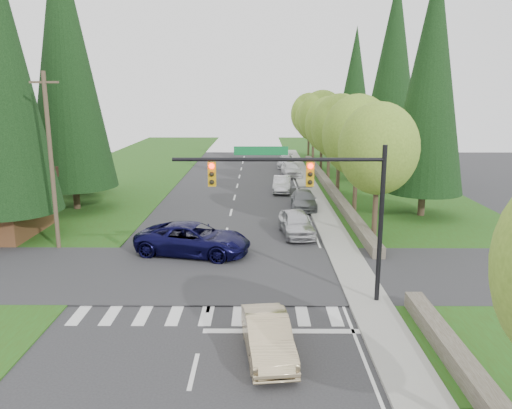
{
  "coord_description": "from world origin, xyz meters",
  "views": [
    {
      "loc": [
        2.13,
        -15.6,
        8.85
      ],
      "look_at": [
        1.95,
        11.3,
        2.8
      ],
      "focal_mm": 35.0,
      "sensor_mm": 36.0,
      "label": 1
    }
  ],
  "objects_px": {
    "parked_car_c": "(282,184)",
    "parked_car_d": "(291,169)",
    "sedan_champagne": "(268,336)",
    "suv_navy": "(194,239)",
    "parked_car_b": "(304,200)",
    "parked_car_e": "(286,161)",
    "parked_car_a": "(296,223)"
  },
  "relations": [
    {
      "from": "suv_navy",
      "to": "parked_car_c",
      "type": "relative_size",
      "value": 1.47
    },
    {
      "from": "sedan_champagne",
      "to": "parked_car_b",
      "type": "bearing_deg",
      "value": 74.73
    },
    {
      "from": "sedan_champagne",
      "to": "parked_car_e",
      "type": "distance_m",
      "value": 44.5
    },
    {
      "from": "parked_car_b",
      "to": "parked_car_e",
      "type": "bearing_deg",
      "value": 92.21
    },
    {
      "from": "parked_car_c",
      "to": "parked_car_e",
      "type": "relative_size",
      "value": 0.89
    },
    {
      "from": "parked_car_a",
      "to": "parked_car_e",
      "type": "distance_m",
      "value": 29.54
    },
    {
      "from": "suv_navy",
      "to": "parked_car_e",
      "type": "xyz_separation_m",
      "value": [
        6.87,
        33.46,
        -0.18
      ]
    },
    {
      "from": "parked_car_a",
      "to": "parked_car_c",
      "type": "height_order",
      "value": "parked_car_a"
    },
    {
      "from": "sedan_champagne",
      "to": "parked_car_d",
      "type": "distance_m",
      "value": 37.74
    },
    {
      "from": "suv_navy",
      "to": "parked_car_c",
      "type": "bearing_deg",
      "value": -4.67
    },
    {
      "from": "parked_car_c",
      "to": "parked_car_d",
      "type": "bearing_deg",
      "value": 85.45
    },
    {
      "from": "parked_car_d",
      "to": "parked_car_b",
      "type": "bearing_deg",
      "value": -95.13
    },
    {
      "from": "sedan_champagne",
      "to": "suv_navy",
      "type": "height_order",
      "value": "suv_navy"
    },
    {
      "from": "parked_car_a",
      "to": "parked_car_c",
      "type": "xyz_separation_m",
      "value": [
        -0.3,
        14.08,
        -0.08
      ]
    },
    {
      "from": "parked_car_a",
      "to": "sedan_champagne",
      "type": "bearing_deg",
      "value": -104.42
    },
    {
      "from": "sedan_champagne",
      "to": "parked_car_a",
      "type": "bearing_deg",
      "value": 74.91
    },
    {
      "from": "parked_car_b",
      "to": "parked_car_e",
      "type": "relative_size",
      "value": 0.97
    },
    {
      "from": "suv_navy",
      "to": "parked_car_c",
      "type": "xyz_separation_m",
      "value": [
        5.72,
        18.0,
        -0.17
      ]
    },
    {
      "from": "sedan_champagne",
      "to": "parked_car_b",
      "type": "xyz_separation_m",
      "value": [
        3.17,
        22.32,
        -0.01
      ]
    },
    {
      "from": "sedan_champagne",
      "to": "suv_navy",
      "type": "xyz_separation_m",
      "value": [
        -3.95,
        10.95,
        0.18
      ]
    },
    {
      "from": "parked_car_c",
      "to": "suv_navy",
      "type": "bearing_deg",
      "value": -102.99
    },
    {
      "from": "suv_navy",
      "to": "parked_car_b",
      "type": "relative_size",
      "value": 1.35
    },
    {
      "from": "parked_car_a",
      "to": "suv_navy",
      "type": "bearing_deg",
      "value": -153.38
    },
    {
      "from": "parked_car_e",
      "to": "parked_car_d",
      "type": "bearing_deg",
      "value": -83.72
    },
    {
      "from": "suv_navy",
      "to": "parked_car_c",
      "type": "distance_m",
      "value": 18.89
    },
    {
      "from": "suv_navy",
      "to": "parked_car_d",
      "type": "distance_m",
      "value": 27.59
    },
    {
      "from": "sedan_champagne",
      "to": "parked_car_c",
      "type": "xyz_separation_m",
      "value": [
        1.77,
        28.95,
        0.01
      ]
    },
    {
      "from": "parked_car_e",
      "to": "suv_navy",
      "type": "bearing_deg",
      "value": -97.39
    },
    {
      "from": "parked_car_a",
      "to": "parked_car_d",
      "type": "xyz_separation_m",
      "value": [
        1.1,
        22.74,
        -0.01
      ]
    },
    {
      "from": "sedan_champagne",
      "to": "parked_car_d",
      "type": "bearing_deg",
      "value": 78.0
    },
    {
      "from": "parked_car_c",
      "to": "parked_car_d",
      "type": "height_order",
      "value": "parked_car_d"
    },
    {
      "from": "suv_navy",
      "to": "parked_car_b",
      "type": "bearing_deg",
      "value": -19.1
    }
  ]
}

